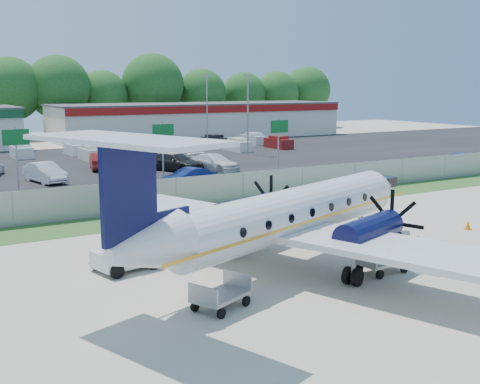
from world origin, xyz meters
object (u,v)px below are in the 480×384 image
aircraft (288,214)px  baggage_cart_far (382,261)px  baggage_cart_near (221,295)px  pushback_tug (128,254)px

aircraft → baggage_cart_far: (3.14, -2.48, -1.90)m
baggage_cart_far → baggage_cart_near: bearing=-178.5°
aircraft → baggage_cart_far: size_ratio=9.43×
baggage_cart_near → baggage_cart_far: baggage_cart_near is taller
pushback_tug → baggage_cart_far: bearing=-33.3°
baggage_cart_near → pushback_tug: bearing=100.9°
pushback_tug → baggage_cart_near: pushback_tug is taller
pushback_tug → baggage_cart_far: size_ratio=1.33×
aircraft → baggage_cart_near: bearing=-150.5°
aircraft → pushback_tug: 7.09m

